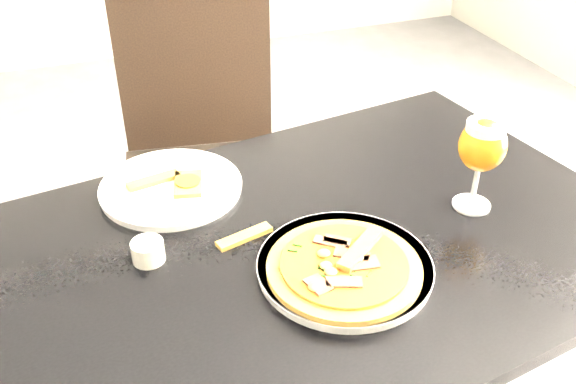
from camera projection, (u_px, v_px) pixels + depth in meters
name	position (u px, v px, depth m)	size (l,w,h in m)	color
dining_table	(318.00, 274.00, 1.23)	(1.31, 0.98, 0.75)	black
chair_far	(204.00, 160.00, 1.82)	(0.51, 0.51, 0.98)	black
plate_main	(345.00, 267.00, 1.10)	(0.30, 0.30, 0.02)	white
pizza	(344.00, 266.00, 1.08)	(0.26, 0.26, 0.03)	olive
plate_second	(171.00, 187.00, 1.31)	(0.29, 0.29, 0.02)	white
crust_scraps	(177.00, 182.00, 1.30)	(0.16, 0.11, 0.01)	olive
loose_crust	(244.00, 236.00, 1.18)	(0.11, 0.02, 0.01)	olive
sauce_cup	(148.00, 250.00, 1.12)	(0.06, 0.06, 0.04)	silver
beer_glass	(483.00, 146.00, 1.19)	(0.09, 0.09, 0.19)	silver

